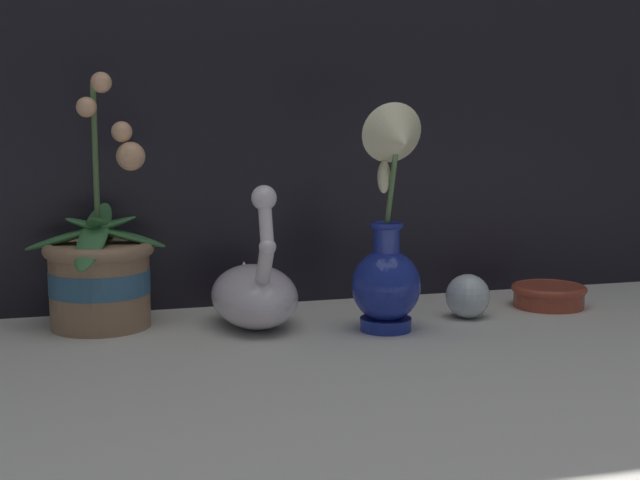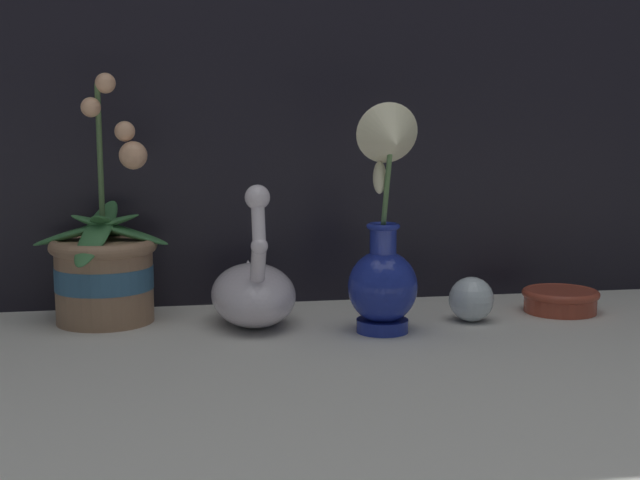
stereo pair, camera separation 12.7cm
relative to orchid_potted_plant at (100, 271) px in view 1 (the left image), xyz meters
name	(u,v)px [view 1 (the left image)]	position (x,y,z in m)	size (l,w,h in m)	color
ground_plane	(373,345)	(0.34, -0.20, -0.08)	(2.80, 2.80, 0.00)	beige
orchid_potted_plant	(100,271)	(0.00, 0.00, 0.00)	(0.20, 0.19, 0.36)	#9E7556
swan_figurine	(254,292)	(0.21, -0.05, -0.03)	(0.12, 0.21, 0.21)	white
blue_vase	(389,249)	(0.38, -0.14, 0.04)	(0.10, 0.13, 0.31)	navy
glass_sphere	(468,296)	(0.52, -0.09, -0.05)	(0.07, 0.07, 0.07)	silver
amber_dish	(549,294)	(0.68, -0.05, -0.06)	(0.12, 0.12, 0.03)	#A8422D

